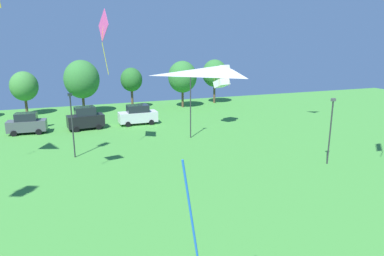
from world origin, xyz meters
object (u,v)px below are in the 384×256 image
kite_flying_1 (222,77)px  treeline_tree_4 (182,77)px  light_post_0 (191,102)px  treeline_tree_1 (24,86)px  parked_car_second_from_left (86,118)px  treeline_tree_2 (82,79)px  kite_flying_9 (151,122)px  parked_car_third_from_left (138,115)px  parked_car_leftmost (27,124)px  treeline_tree_5 (215,73)px  treeline_tree_3 (131,80)px  light_post_1 (72,122)px  kite_flying_4 (103,27)px  light_post_2 (331,127)px

kite_flying_1 → treeline_tree_4: bearing=90.2°
light_post_0 → treeline_tree_1: bearing=131.7°
kite_flying_1 → treeline_tree_4: (-0.04, 13.86, -1.25)m
kite_flying_1 → treeline_tree_1: (-22.64, 15.73, -1.95)m
kite_flying_1 → parked_car_second_from_left: (-15.50, 4.28, -4.73)m
light_post_0 → treeline_tree_2: bearing=118.9°
kite_flying_9 → treeline_tree_1: size_ratio=0.54×
kite_flying_9 → treeline_tree_1: bearing=98.0°
kite_flying_9 → parked_car_third_from_left: (7.00, 34.75, -7.05)m
parked_car_leftmost → light_post_0: (16.44, -8.16, 2.68)m
kite_flying_1 → light_post_0: (-5.34, -3.67, -2.19)m
treeline_tree_4 → treeline_tree_5: 6.61m
treeline_tree_1 → treeline_tree_3: (14.97, 0.10, 0.34)m
light_post_1 → treeline_tree_4: bearing=49.2°
light_post_0 → treeline_tree_4: (5.30, 17.53, 0.94)m
kite_flying_4 → parked_car_leftmost: (-7.68, 10.66, -9.99)m
kite_flying_9 → treeline_tree_4: kite_flying_9 is taller
treeline_tree_2 → treeline_tree_4: 15.02m
parked_car_leftmost → treeline_tree_1: treeline_tree_1 is taller
treeline_tree_1 → treeline_tree_5: (28.95, -0.04, 0.92)m
kite_flying_9 → treeline_tree_3: 46.90m
kite_flying_9 → treeline_tree_2: 44.21m
kite_flying_9 → parked_car_second_from_left: 35.11m
parked_car_leftmost → parked_car_third_from_left: 12.57m
treeline_tree_3 → light_post_2: bearing=-72.0°
kite_flying_9 → light_post_0: size_ratio=0.49×
treeline_tree_4 → light_post_1: bearing=-130.8°
kite_flying_1 → light_post_2: kite_flying_1 is taller
kite_flying_1 → treeline_tree_3: kite_flying_1 is taller
parked_car_second_from_left → treeline_tree_5: (21.81, 11.40, 3.71)m
kite_flying_4 → light_post_0: bearing=15.9°
kite_flying_1 → parked_car_third_from_left: kite_flying_1 is taller
light_post_0 → kite_flying_1: bearing=34.5°
kite_flying_4 → treeline_tree_2: 21.08m
treeline_tree_1 → treeline_tree_4: treeline_tree_4 is taller
light_post_0 → treeline_tree_2: (-9.71, 17.61, 1.10)m
parked_car_third_from_left → light_post_1: light_post_1 is taller
kite_flying_9 → treeline_tree_1: kite_flying_9 is taller
treeline_tree_2 → treeline_tree_4: size_ratio=1.05×
parked_car_second_from_left → treeline_tree_3: (7.83, 11.55, 3.13)m
parked_car_second_from_left → kite_flying_9: bearing=-97.6°
light_post_2 → treeline_tree_5: size_ratio=0.76×
parked_car_leftmost → light_post_0: 18.55m
parked_car_leftmost → kite_flying_4: bearing=-49.4°
light_post_2 → treeline_tree_3: bearing=108.0°
treeline_tree_2 → light_post_1: bearing=-96.2°
treeline_tree_2 → kite_flying_9: bearing=-91.5°
parked_car_third_from_left → treeline_tree_1: bearing=139.9°
parked_car_second_from_left → light_post_1: 10.67m
kite_flying_4 → treeline_tree_2: size_ratio=0.72×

